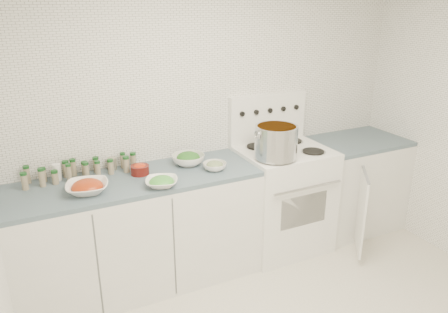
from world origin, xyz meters
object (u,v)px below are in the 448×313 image
stove (282,195)px  stock_pot (276,141)px  bowl_tomato (87,187)px  bowl_snowpea (162,182)px

stove → stock_pot: size_ratio=3.73×
bowl_tomato → stock_pot: bearing=-3.1°
bowl_snowpea → stove: bearing=10.2°
stock_pot → bowl_tomato: stock_pot is taller
bowl_tomato → bowl_snowpea: (0.49, -0.12, -0.01)m
stove → bowl_tomato: 1.72m
stove → bowl_snowpea: stove is taller
bowl_tomato → bowl_snowpea: size_ratio=1.14×
stove → bowl_tomato: size_ratio=4.04×
stock_pot → bowl_snowpea: (-0.98, -0.05, -0.16)m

